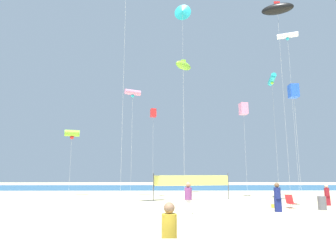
{
  "coord_description": "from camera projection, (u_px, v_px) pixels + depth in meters",
  "views": [
    {
      "loc": [
        -1.05,
        -16.72,
        2.34
      ],
      "look_at": [
        -0.75,
        6.06,
        6.22
      ],
      "focal_mm": 30.0,
      "sensor_mm": 36.0,
      "label": 1
    }
  ],
  "objects": [
    {
      "name": "kite_cyan_delta",
      "position": [
        183.0,
        12.0,
        28.61
      ],
      "size": [
        1.74,
        0.67,
        19.52
      ],
      "color": "silver",
      "rests_on": "ground"
    },
    {
      "name": "ocean_band",
      "position": [
        170.0,
        187.0,
        48.65
      ],
      "size": [
        120.0,
        20.0,
        0.01
      ],
      "primitive_type": "cube",
      "color": "#28608C",
      "rests_on": "ground"
    },
    {
      "name": "kite_white_tube",
      "position": [
        287.0,
        36.0,
        28.35
      ],
      "size": [
        2.03,
        1.19,
        16.38
      ],
      "color": "silver",
      "rests_on": "ground"
    },
    {
      "name": "beachgoer_navy_shirt",
      "position": [
        277.0,
        196.0,
        17.49
      ],
      "size": [
        0.41,
        0.41,
        1.78
      ],
      "rotation": [
        0.0,
        0.0,
        4.21
      ],
      "color": "navy",
      "rests_on": "ground"
    },
    {
      "name": "beachgoer_maroon_shirt",
      "position": [
        327.0,
        194.0,
        20.94
      ],
      "size": [
        0.35,
        0.35,
        1.55
      ],
      "rotation": [
        0.0,
        0.0,
        2.02
      ],
      "color": "maroon",
      "rests_on": "ground"
    },
    {
      "name": "folding_beach_chair",
      "position": [
        290.0,
        201.0,
        19.38
      ],
      "size": [
        0.52,
        0.65,
        0.89
      ],
      "rotation": [
        0.0,
        0.0,
        -0.45
      ],
      "color": "red",
      "rests_on": "ground"
    },
    {
      "name": "kite_lime_tube",
      "position": [
        72.0,
        134.0,
        30.39
      ],
      "size": [
        1.68,
        1.14,
        7.02
      ],
      "color": "silver",
      "rests_on": "ground"
    },
    {
      "name": "kite_blue_box",
      "position": [
        293.0,
        91.0,
        20.27
      ],
      "size": [
        0.62,
        0.62,
        8.72
      ],
      "color": "silver",
      "rests_on": "ground"
    },
    {
      "name": "mother_figure",
      "position": [
        169.0,
        235.0,
        6.82
      ],
      "size": [
        0.38,
        0.38,
        1.64
      ],
      "rotation": [
        0.0,
        0.0,
        0.03
      ],
      "color": "olive",
      "rests_on": "ground"
    },
    {
      "name": "beach_handbag",
      "position": [
        274.0,
        206.0,
        19.41
      ],
      "size": [
        0.32,
        0.16,
        0.25
      ],
      "primitive_type": "cube",
      "color": "gold",
      "rests_on": "ground"
    },
    {
      "name": "trash_barrel",
      "position": [
        322.0,
        203.0,
        18.36
      ],
      "size": [
        0.52,
        0.52,
        0.87
      ],
      "primitive_type": "cylinder",
      "color": "#595960",
      "rests_on": "ground"
    },
    {
      "name": "kite_lime_inflatable",
      "position": [
        183.0,
        66.0,
        33.49
      ],
      "size": [
        2.54,
        2.82,
        15.83
      ],
      "color": "silver",
      "rests_on": "ground"
    },
    {
      "name": "beachgoer_plum_shirt",
      "position": [
        188.0,
        197.0,
        16.36
      ],
      "size": [
        0.42,
        0.42,
        1.85
      ],
      "rotation": [
        0.0,
        0.0,
        2.52
      ],
      "color": "white",
      "rests_on": "ground"
    },
    {
      "name": "kite_black_inflatable",
      "position": [
        277.0,
        9.0,
        23.83
      ],
      "size": [
        2.77,
        2.06,
        16.87
      ],
      "color": "silver",
      "rests_on": "ground"
    },
    {
      "name": "kite_pink_tube",
      "position": [
        133.0,
        93.0,
        29.7
      ],
      "size": [
        1.75,
        1.2,
        11.12
      ],
      "color": "silver",
      "rests_on": "ground"
    },
    {
      "name": "kite_red_box",
      "position": [
        153.0,
        113.0,
        28.87
      ],
      "size": [
        0.67,
        0.67,
        8.94
      ],
      "color": "silver",
      "rests_on": "ground"
    },
    {
      "name": "kite_pink_box",
      "position": [
        243.0,
        109.0,
        28.46
      ],
      "size": [
        0.82,
        0.82,
        9.43
      ],
      "color": "silver",
      "rests_on": "ground"
    },
    {
      "name": "ground_plane",
      "position": [
        182.0,
        215.0,
        16.1
      ],
      "size": [
        120.0,
        120.0,
        0.0
      ],
      "primitive_type": "plane",
      "color": "beige"
    },
    {
      "name": "volleyball_net",
      "position": [
        192.0,
        182.0,
        25.33
      ],
      "size": [
        6.99,
        1.61,
        2.4
      ],
      "color": "#4C4C51",
      "rests_on": "ground"
    },
    {
      "name": "kite_cyan_tube",
      "position": [
        272.0,
        80.0,
        26.65
      ],
      "size": [
        1.04,
        2.54,
        11.42
      ],
      "color": "silver",
      "rests_on": "ground"
    }
  ]
}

